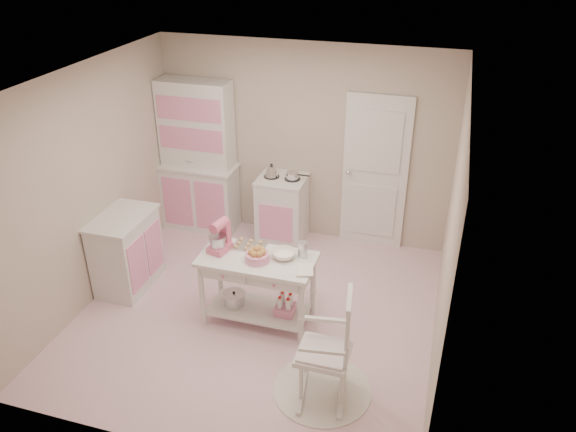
# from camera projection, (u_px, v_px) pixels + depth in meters

# --- Properties ---
(room_shell) EXTENTS (3.84, 3.84, 2.62)m
(room_shell) POSITION_uv_depth(u_px,v_px,m) (253.00, 178.00, 5.46)
(room_shell) COLOR pink
(room_shell) RESTS_ON ground
(door) EXTENTS (0.82, 0.05, 2.04)m
(door) POSITION_uv_depth(u_px,v_px,m) (375.00, 173.00, 7.10)
(door) COLOR silver
(door) RESTS_ON ground
(hutch) EXTENTS (1.06, 0.50, 2.08)m
(hutch) POSITION_uv_depth(u_px,v_px,m) (197.00, 158.00, 7.50)
(hutch) COLOR silver
(hutch) RESTS_ON ground
(stove) EXTENTS (0.62, 0.57, 0.92)m
(stove) POSITION_uv_depth(u_px,v_px,m) (282.00, 209.00, 7.44)
(stove) COLOR silver
(stove) RESTS_ON ground
(base_cabinet) EXTENTS (0.54, 0.84, 0.92)m
(base_cabinet) POSITION_uv_depth(u_px,v_px,m) (126.00, 252.00, 6.51)
(base_cabinet) COLOR silver
(base_cabinet) RESTS_ON ground
(lace_rug) EXTENTS (0.92, 0.92, 0.01)m
(lace_rug) POSITION_uv_depth(u_px,v_px,m) (322.00, 389.00, 5.23)
(lace_rug) COLOR white
(lace_rug) RESTS_ON ground
(rocking_chair) EXTENTS (0.58, 0.78, 1.10)m
(rocking_chair) POSITION_uv_depth(u_px,v_px,m) (324.00, 344.00, 4.97)
(rocking_chair) COLOR silver
(rocking_chair) RESTS_ON ground
(work_table) EXTENTS (1.20, 0.60, 0.80)m
(work_table) POSITION_uv_depth(u_px,v_px,m) (258.00, 290.00, 5.95)
(work_table) COLOR silver
(work_table) RESTS_ON ground
(stand_mixer) EXTENTS (0.26, 0.32, 0.34)m
(stand_mixer) POSITION_uv_depth(u_px,v_px,m) (219.00, 237.00, 5.80)
(stand_mixer) COLOR #DF5E84
(stand_mixer) RESTS_ON work_table
(cookie_tray) EXTENTS (0.34, 0.24, 0.02)m
(cookie_tray) POSITION_uv_depth(u_px,v_px,m) (249.00, 246.00, 5.94)
(cookie_tray) COLOR silver
(cookie_tray) RESTS_ON work_table
(bread_basket) EXTENTS (0.25, 0.25, 0.09)m
(bread_basket) POSITION_uv_depth(u_px,v_px,m) (257.00, 257.00, 5.69)
(bread_basket) COLOR pink
(bread_basket) RESTS_ON work_table
(mixing_bowl) EXTENTS (0.25, 0.25, 0.08)m
(mixing_bowl) POSITION_uv_depth(u_px,v_px,m) (284.00, 254.00, 5.74)
(mixing_bowl) COLOR white
(mixing_bowl) RESTS_ON work_table
(metal_pitcher) EXTENTS (0.10, 0.10, 0.17)m
(metal_pitcher) POSITION_uv_depth(u_px,v_px,m) (303.00, 249.00, 5.74)
(metal_pitcher) COLOR silver
(metal_pitcher) RESTS_ON work_table
(recipe_book) EXTENTS (0.22, 0.26, 0.02)m
(recipe_book) POSITION_uv_depth(u_px,v_px,m) (296.00, 270.00, 5.54)
(recipe_book) COLOR white
(recipe_book) RESTS_ON work_table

